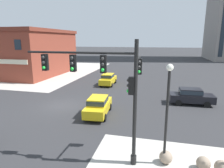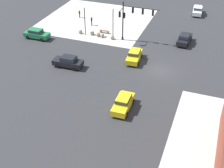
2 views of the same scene
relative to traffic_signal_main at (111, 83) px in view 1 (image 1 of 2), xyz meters
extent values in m
plane|color=#2D2D30|center=(-7.06, 7.72, -4.40)|extent=(320.00, 320.00, 0.00)
cube|color=#B7B2A8|center=(-27.06, 27.72, -4.40)|extent=(32.00, 32.00, 0.02)
cylinder|color=black|center=(1.33, -0.18, -4.15)|extent=(0.32, 0.32, 0.50)
cylinder|color=black|center=(1.33, -0.18, -1.07)|extent=(0.20, 0.20, 6.67)
cylinder|color=black|center=(-1.65, -0.18, 1.58)|extent=(5.96, 0.12, 0.12)
cylinder|color=black|center=(1.33, 0.72, 1.28)|extent=(0.11, 1.80, 0.11)
cube|color=black|center=(-0.33, -0.18, 1.03)|extent=(0.28, 0.28, 0.90)
sphere|color=#282828|center=(-0.33, -0.34, 1.31)|extent=(0.18, 0.18, 0.18)
sphere|color=#282828|center=(-0.33, -0.34, 1.03)|extent=(0.18, 0.18, 0.18)
sphere|color=green|center=(-0.33, -0.34, 0.75)|extent=(0.18, 0.18, 0.18)
cube|color=black|center=(-1.98, -0.18, 1.03)|extent=(0.28, 0.28, 0.90)
sphere|color=#282828|center=(-1.98, -0.34, 1.31)|extent=(0.18, 0.18, 0.18)
sphere|color=#282828|center=(-1.98, -0.34, 1.03)|extent=(0.18, 0.18, 0.18)
sphere|color=green|center=(-1.98, -0.34, 0.75)|extent=(0.18, 0.18, 0.18)
cube|color=black|center=(-3.64, -0.18, 1.03)|extent=(0.28, 0.28, 0.90)
sphere|color=#282828|center=(-3.64, -0.34, 1.31)|extent=(0.18, 0.18, 0.18)
sphere|color=#282828|center=(-3.64, -0.34, 1.03)|extent=(0.18, 0.18, 0.18)
sphere|color=green|center=(-3.64, -0.34, 0.75)|extent=(0.18, 0.18, 0.18)
cube|color=black|center=(1.13, -0.18, -0.02)|extent=(0.28, 0.28, 0.90)
sphere|color=#282828|center=(0.97, -0.18, 0.26)|extent=(0.18, 0.18, 0.18)
sphere|color=#282828|center=(0.97, -0.18, -0.02)|extent=(0.18, 0.18, 0.18)
sphere|color=green|center=(0.97, -0.18, -0.30)|extent=(0.18, 0.18, 0.18)
cube|color=black|center=(1.33, 1.52, 0.73)|extent=(0.28, 0.28, 0.90)
sphere|color=#282828|center=(1.33, 1.36, 1.01)|extent=(0.18, 0.18, 0.18)
sphere|color=#282828|center=(1.33, 1.36, 0.73)|extent=(0.18, 0.18, 0.18)
sphere|color=green|center=(1.33, 1.36, 0.45)|extent=(0.18, 0.18, 0.18)
sphere|color=gray|center=(3.04, 0.29, -4.05)|extent=(0.71, 0.71, 0.71)
sphere|color=gray|center=(4.93, 0.19, -4.05)|extent=(0.71, 0.71, 0.71)
sphere|color=gray|center=(5.77, 0.05, -4.05)|extent=(0.71, 0.71, 0.71)
cylinder|color=black|center=(2.94, 0.21, -1.84)|extent=(0.14, 0.14, 5.13)
sphere|color=white|center=(2.94, 0.21, 0.91)|extent=(0.36, 0.36, 0.36)
cube|color=gold|center=(-4.90, 18.04, -3.70)|extent=(1.86, 4.44, 0.76)
cube|color=gold|center=(-4.90, 17.89, -3.02)|extent=(1.54, 2.15, 0.60)
cube|color=#232D38|center=(-4.90, 17.89, -3.02)|extent=(1.58, 2.23, 0.40)
cylinder|color=black|center=(-5.77, 19.38, -4.08)|extent=(0.23, 0.64, 0.64)
cylinder|color=black|center=(-4.10, 19.42, -4.08)|extent=(0.23, 0.64, 0.64)
cylinder|color=black|center=(-5.70, 16.66, -4.08)|extent=(0.23, 0.64, 0.64)
cylinder|color=black|center=(-4.03, 16.69, -4.08)|extent=(0.23, 0.64, 0.64)
cube|color=black|center=(5.89, 11.33, -3.70)|extent=(4.46, 1.92, 0.76)
cube|color=black|center=(5.74, 11.32, -3.02)|extent=(2.17, 1.57, 0.60)
cube|color=#232D38|center=(5.74, 11.32, -3.02)|extent=(2.26, 1.61, 0.40)
cylinder|color=black|center=(7.22, 12.21, -4.08)|extent=(0.65, 0.24, 0.64)
cylinder|color=black|center=(7.28, 10.54, -4.08)|extent=(0.65, 0.24, 0.64)
cylinder|color=black|center=(4.49, 12.11, -4.08)|extent=(0.65, 0.24, 0.64)
cylinder|color=black|center=(4.56, 10.44, -4.08)|extent=(0.65, 0.24, 0.64)
cube|color=gold|center=(-2.70, 6.24, -3.70)|extent=(2.12, 4.53, 0.76)
cube|color=gold|center=(-2.69, 6.09, -3.02)|extent=(1.67, 2.23, 0.60)
cube|color=#232D38|center=(-2.69, 6.09, -3.02)|extent=(1.71, 2.32, 0.40)
cylinder|color=black|center=(-3.65, 7.53, -4.08)|extent=(0.27, 0.66, 0.64)
cylinder|color=black|center=(-1.98, 7.67, -4.08)|extent=(0.27, 0.66, 0.64)
cylinder|color=black|center=(-3.42, 4.81, -4.08)|extent=(0.27, 0.66, 0.64)
cylinder|color=black|center=(-1.75, 4.95, -4.08)|extent=(0.27, 0.66, 0.64)
cube|color=brown|center=(-28.41, 23.83, -0.47)|extent=(24.69, 16.23, 7.87)
cube|color=brown|center=(-28.41, 23.83, 3.77)|extent=(25.19, 16.55, 0.60)
cube|color=#1E2833|center=(-18.12, 15.68, 1.50)|extent=(1.10, 0.08, 1.50)
camera|label=1|loc=(2.42, -9.66, 2.24)|focal=31.31mm
camera|label=2|loc=(-14.02, 46.45, 18.96)|focal=50.18mm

